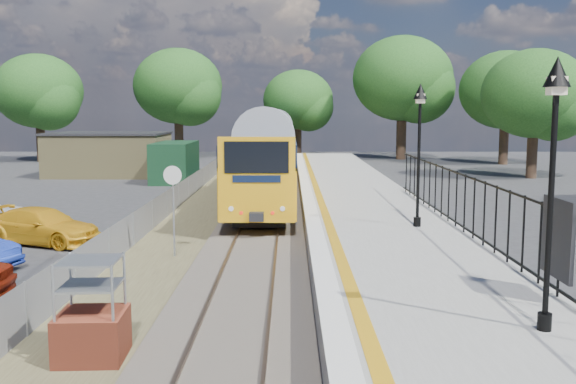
{
  "coord_description": "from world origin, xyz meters",
  "views": [
    {
      "loc": [
        1.16,
        -14.57,
        4.6
      ],
      "look_at": [
        1.09,
        6.2,
        2.0
      ],
      "focal_mm": 40.0,
      "sensor_mm": 36.0,
      "label": 1
    }
  ],
  "objects_px": {
    "speed_sign": "(173,195)",
    "brick_plinth": "(91,312)",
    "victorian_lamp_south": "(554,130)",
    "victorian_lamp_north": "(420,121)",
    "car_yellow": "(42,226)",
    "train": "(273,146)"
  },
  "relations": [
    {
      "from": "brick_plinth",
      "to": "train",
      "type": "bearing_deg",
      "value": 85.42
    },
    {
      "from": "speed_sign",
      "to": "car_yellow",
      "type": "height_order",
      "value": "speed_sign"
    },
    {
      "from": "car_yellow",
      "to": "victorian_lamp_north",
      "type": "bearing_deg",
      "value": -76.57
    },
    {
      "from": "brick_plinth",
      "to": "car_yellow",
      "type": "xyz_separation_m",
      "value": [
        -5.01,
        10.64,
        -0.31
      ]
    },
    {
      "from": "train",
      "to": "victorian_lamp_north",
      "type": "bearing_deg",
      "value": -76.49
    },
    {
      "from": "train",
      "to": "car_yellow",
      "type": "height_order",
      "value": "train"
    },
    {
      "from": "victorian_lamp_south",
      "to": "brick_plinth",
      "type": "relative_size",
      "value": 2.36
    },
    {
      "from": "car_yellow",
      "to": "train",
      "type": "bearing_deg",
      "value": 0.01
    },
    {
      "from": "victorian_lamp_south",
      "to": "victorian_lamp_north",
      "type": "bearing_deg",
      "value": 91.15
    },
    {
      "from": "victorian_lamp_north",
      "to": "speed_sign",
      "type": "distance_m",
      "value": 8.16
    },
    {
      "from": "victorian_lamp_north",
      "to": "train",
      "type": "distance_m",
      "value": 22.77
    },
    {
      "from": "car_yellow",
      "to": "brick_plinth",
      "type": "bearing_deg",
      "value": -134.72
    },
    {
      "from": "victorian_lamp_south",
      "to": "train",
      "type": "xyz_separation_m",
      "value": [
        -5.5,
        32.06,
        -1.96
      ]
    },
    {
      "from": "car_yellow",
      "to": "speed_sign",
      "type": "bearing_deg",
      "value": -93.66
    },
    {
      "from": "victorian_lamp_north",
      "to": "car_yellow",
      "type": "xyz_separation_m",
      "value": [
        -12.81,
        1.49,
        -3.67
      ]
    },
    {
      "from": "train",
      "to": "brick_plinth",
      "type": "bearing_deg",
      "value": -94.58
    },
    {
      "from": "victorian_lamp_north",
      "to": "car_yellow",
      "type": "relative_size",
      "value": 1.06
    },
    {
      "from": "victorian_lamp_north",
      "to": "brick_plinth",
      "type": "distance_m",
      "value": 12.49
    },
    {
      "from": "victorian_lamp_south",
      "to": "speed_sign",
      "type": "relative_size",
      "value": 1.57
    },
    {
      "from": "speed_sign",
      "to": "brick_plinth",
      "type": "bearing_deg",
      "value": -79.81
    },
    {
      "from": "brick_plinth",
      "to": "car_yellow",
      "type": "bearing_deg",
      "value": 115.22
    },
    {
      "from": "train",
      "to": "brick_plinth",
      "type": "relative_size",
      "value": 20.92
    }
  ]
}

